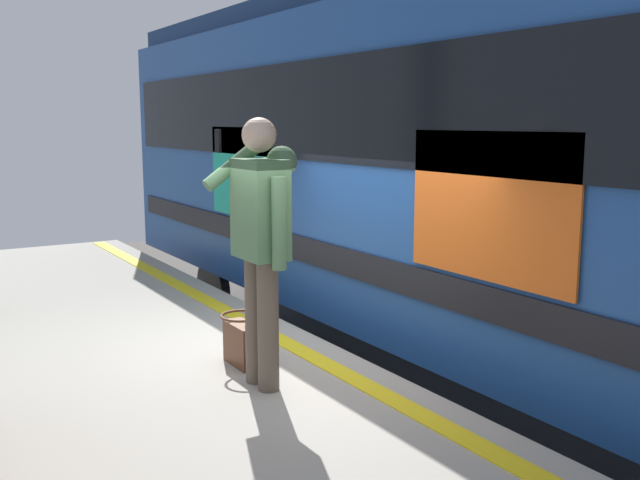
# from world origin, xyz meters

# --- Properties ---
(ground_plane) EXTENTS (23.80, 23.80, 0.00)m
(ground_plane) POSITION_xyz_m (0.00, 0.00, 0.00)
(ground_plane) COLOR #4C4742
(platform) EXTENTS (12.02, 4.11, 1.06)m
(platform) POSITION_xyz_m (0.00, 2.06, 0.53)
(platform) COLOR #9E998E
(platform) RESTS_ON ground
(safety_line) EXTENTS (11.78, 0.16, 0.01)m
(safety_line) POSITION_xyz_m (0.00, 0.30, 1.06)
(safety_line) COLOR yellow
(safety_line) RESTS_ON platform
(track_rail_near) EXTENTS (15.62, 0.08, 0.16)m
(track_rail_near) POSITION_xyz_m (0.00, -1.21, 0.08)
(track_rail_near) COLOR slate
(track_rail_near) RESTS_ON ground
(track_rail_far) EXTENTS (15.62, 0.08, 0.16)m
(track_rail_far) POSITION_xyz_m (0.00, -2.65, 0.08)
(track_rail_far) COLOR slate
(track_rail_far) RESTS_ON ground
(train_carriage) EXTENTS (10.64, 2.99, 3.90)m
(train_carriage) POSITION_xyz_m (0.75, -1.93, 2.49)
(train_carriage) COLOR #1E478C
(train_carriage) RESTS_ON ground
(passenger) EXTENTS (0.57, 0.55, 1.76)m
(passenger) POSITION_xyz_m (-0.43, 0.87, 2.10)
(passenger) COLOR brown
(passenger) RESTS_ON platform
(handbag) EXTENTS (0.35, 0.32, 0.37)m
(handbag) POSITION_xyz_m (0.02, 0.81, 1.24)
(handbag) COLOR #59331E
(handbag) RESTS_ON platform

